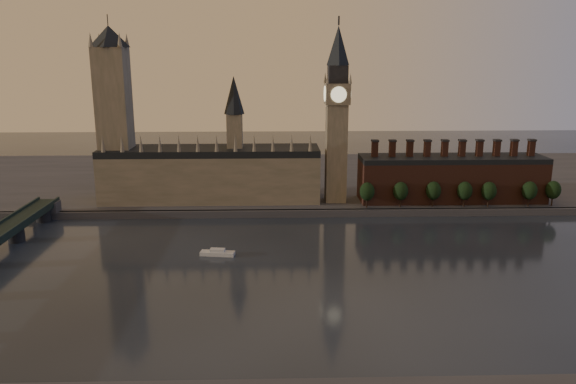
% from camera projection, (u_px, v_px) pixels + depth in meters
% --- Properties ---
extents(ground, '(900.00, 900.00, 0.00)m').
position_uv_depth(ground, '(340.00, 278.00, 233.22)').
color(ground, black).
rests_on(ground, ground).
extents(north_bank, '(900.00, 182.00, 4.00)m').
position_uv_depth(north_bank, '(311.00, 179.00, 405.46)').
color(north_bank, '#48484D').
rests_on(north_bank, ground).
extents(palace_of_westminster, '(130.00, 30.30, 74.00)m').
position_uv_depth(palace_of_westminster, '(212.00, 171.00, 337.68)').
color(palace_of_westminster, gray).
rests_on(palace_of_westminster, north_bank).
extents(victoria_tower, '(24.00, 24.00, 108.00)m').
position_uv_depth(victoria_tower, '(114.00, 109.00, 327.18)').
color(victoria_tower, gray).
rests_on(victoria_tower, north_bank).
extents(big_ben, '(15.00, 15.00, 107.00)m').
position_uv_depth(big_ben, '(337.00, 113.00, 326.52)').
color(big_ben, gray).
rests_on(big_ben, north_bank).
extents(chimney_block, '(110.00, 25.00, 37.00)m').
position_uv_depth(chimney_block, '(451.00, 178.00, 337.89)').
color(chimney_block, '#512B1F').
rests_on(chimney_block, north_bank).
extents(embankment_tree_0, '(8.60, 8.60, 14.88)m').
position_uv_depth(embankment_tree_0, '(367.00, 192.00, 322.06)').
color(embankment_tree_0, black).
rests_on(embankment_tree_0, north_bank).
extents(embankment_tree_1, '(8.60, 8.60, 14.88)m').
position_uv_depth(embankment_tree_1, '(401.00, 191.00, 323.20)').
color(embankment_tree_1, black).
rests_on(embankment_tree_1, north_bank).
extents(embankment_tree_2, '(8.60, 8.60, 14.88)m').
position_uv_depth(embankment_tree_2, '(433.00, 191.00, 324.24)').
color(embankment_tree_2, black).
rests_on(embankment_tree_2, north_bank).
extents(embankment_tree_3, '(8.60, 8.60, 14.88)m').
position_uv_depth(embankment_tree_3, '(465.00, 191.00, 324.05)').
color(embankment_tree_3, black).
rests_on(embankment_tree_3, north_bank).
extents(embankment_tree_4, '(8.60, 8.60, 14.88)m').
position_uv_depth(embankment_tree_4, '(489.00, 191.00, 323.57)').
color(embankment_tree_4, black).
rests_on(embankment_tree_4, north_bank).
extents(embankment_tree_5, '(8.60, 8.60, 14.88)m').
position_uv_depth(embankment_tree_5, '(530.00, 191.00, 324.53)').
color(embankment_tree_5, black).
rests_on(embankment_tree_5, north_bank).
extents(embankment_tree_6, '(8.60, 8.60, 14.88)m').
position_uv_depth(embankment_tree_6, '(553.00, 190.00, 325.94)').
color(embankment_tree_6, black).
rests_on(embankment_tree_6, north_bank).
extents(river_boat, '(16.25, 6.70, 3.15)m').
position_uv_depth(river_boat, '(217.00, 253.00, 258.88)').
color(river_boat, '#BDBDBD').
rests_on(river_boat, ground).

